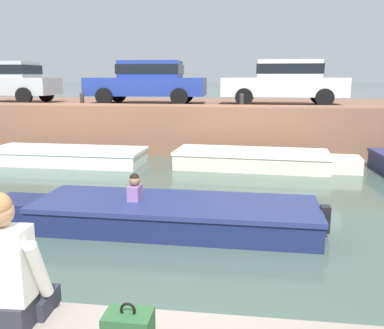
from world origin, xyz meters
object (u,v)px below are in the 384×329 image
motorboat_passing (162,214)px  car_leftmost_silver (7,80)px  boat_moored_west_white (60,156)px  boat_moored_central_cream (259,160)px  car_left_inner_blue (148,80)px  mooring_bollard_west (82,98)px  car_centre_white (285,81)px  person_seated_left (8,274)px  mooring_bollard_mid (242,100)px

motorboat_passing → car_leftmost_silver: 11.68m
boat_moored_west_white → boat_moored_central_cream: (6.07, 0.13, 0.02)m
car_leftmost_silver → car_left_inner_blue: 5.53m
boat_moored_central_cream → mooring_bollard_west: 6.53m
car_leftmost_silver → car_centre_white: same height
boat_moored_west_white → motorboat_passing: motorboat_passing is taller
boat_moored_west_white → car_left_inner_blue: bearing=57.0°
car_leftmost_silver → mooring_bollard_west: 3.75m
boat_moored_west_white → person_seated_left: (4.21, -9.79, 1.06)m
car_centre_white → mooring_bollard_west: (-6.95, -1.24, -0.61)m
person_seated_left → car_left_inner_blue: bearing=99.4°
boat_moored_west_white → car_left_inner_blue: (2.06, 3.18, 2.27)m
car_left_inner_blue → car_leftmost_silver: bearing=-180.0°
motorboat_passing → mooring_bollard_mid: size_ratio=13.53×
boat_moored_central_cream → car_left_inner_blue: 5.51m
car_leftmost_silver → mooring_bollard_mid: car_leftmost_silver is taller
car_leftmost_silver → mooring_bollard_mid: (8.96, -1.24, -0.60)m
car_leftmost_silver → car_centre_white: (10.43, -0.00, 0.00)m
car_leftmost_silver → mooring_bollard_mid: bearing=-7.9°
mooring_bollard_west → car_centre_white: bearing=10.1°
car_centre_white → person_seated_left: (-2.75, -12.96, -1.21)m
car_leftmost_silver → car_left_inner_blue: same height
mooring_bollard_west → person_seated_left: bearing=-70.3°
mooring_bollard_mid → car_leftmost_silver: bearing=172.1°
mooring_bollard_west → motorboat_passing: bearing=-59.0°
mooring_bollard_west → mooring_bollard_mid: 5.48m
boat_moored_central_cream → car_centre_white: (0.89, 3.04, 2.25)m
boat_moored_central_cream → car_leftmost_silver: (-9.54, 3.04, 2.25)m
car_leftmost_silver → person_seated_left: 15.11m
boat_moored_central_cream → boat_moored_west_white: bearing=-178.8°
motorboat_passing → car_left_inner_blue: bearing=105.0°
motorboat_passing → car_left_inner_blue: 9.00m
boat_moored_west_white → boat_moored_central_cream: boat_moored_central_cream is taller
boat_moored_west_white → car_left_inner_blue: 4.41m
boat_moored_west_white → motorboat_passing: 6.79m
car_centre_white → mooring_bollard_mid: 2.01m
car_centre_white → car_left_inner_blue: bearing=180.0°
boat_moored_west_white → mooring_bollard_west: size_ratio=12.78×
car_centre_white → mooring_bollard_west: bearing=-169.9°
motorboat_passing → mooring_bollard_mid: bearing=80.7°
boat_moored_west_white → mooring_bollard_west: (0.01, 1.94, 1.66)m
boat_moored_west_white → car_leftmost_silver: car_leftmost_silver is taller
car_centre_white → boat_moored_central_cream: bearing=-106.4°
boat_moored_west_white → car_centre_white: 7.98m
motorboat_passing → mooring_bollard_west: 8.53m
boat_moored_west_white → car_centre_white: bearing=24.5°
boat_moored_central_cream → mooring_bollard_mid: 2.51m
boat_moored_west_white → car_leftmost_silver: bearing=137.6°
person_seated_left → boat_moored_west_white: bearing=113.3°
boat_moored_central_cream → car_left_inner_blue: bearing=142.8°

